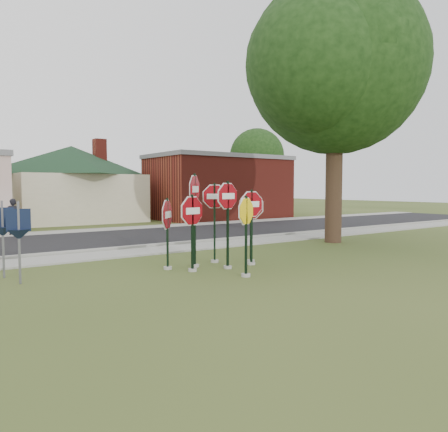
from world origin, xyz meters
TOP-DOWN VIEW (x-y plane):
  - ground at (0.00, 0.00)m, footprint 120.00×120.00m
  - sidewalk_near at (0.00, 5.50)m, footprint 60.00×1.60m
  - road at (0.00, 10.00)m, footprint 60.00×7.00m
  - sidewalk_far at (0.00, 14.30)m, footprint 60.00×1.60m
  - curb at (0.00, 6.50)m, footprint 60.00×0.20m
  - stop_sign_center at (0.27, 1.20)m, footprint 1.05×0.24m
  - stop_sign_yellow at (-0.01, -0.00)m, footprint 0.93×0.39m
  - stop_sign_left at (-0.77, 1.43)m, footprint 1.11×0.28m
  - stop_sign_right at (1.23, 1.30)m, footprint 1.08×0.24m
  - stop_sign_back_right at (0.55, 2.28)m, footprint 0.85×0.60m
  - stop_sign_back_left at (-0.36, 1.97)m, footprint 0.89×0.74m
  - stop_sign_far_right at (1.49, 1.65)m, footprint 0.63×0.91m
  - stop_sign_far_left at (-1.19, 2.10)m, footprint 0.84×0.85m
  - building_house at (2.00, 22.00)m, footprint 11.60×11.60m
  - building_brick at (12.00, 18.50)m, footprint 10.20×6.20m
  - oak_tree at (7.50, 3.50)m, footprint 10.98×10.38m
  - bg_tree_right at (22.00, 26.00)m, footprint 5.60×5.60m
  - pedestrian at (-3.16, 14.05)m, footprint 0.73×0.59m

SIDE VIEW (x-z plane):
  - ground at x=0.00m, z-range 0.00..0.00m
  - road at x=0.00m, z-range 0.00..0.04m
  - sidewalk_near at x=0.00m, z-range 0.00..0.06m
  - sidewalk_far at x=0.00m, z-range 0.00..0.06m
  - curb at x=0.00m, z-range 0.00..0.14m
  - pedestrian at x=-3.16m, z-range 0.06..1.81m
  - stop_sign_far_left at x=-1.19m, z-range 0.21..2.37m
  - stop_sign_yellow at x=-0.01m, z-range 0.21..2.43m
  - stop_sign_left at x=-0.77m, z-range 0.24..2.50m
  - stop_sign_far_right at x=1.49m, z-range 0.25..2.55m
  - stop_sign_right at x=1.23m, z-range 0.27..2.65m
  - stop_sign_back_right at x=0.55m, z-range 0.30..2.88m
  - stop_sign_center at x=0.27m, z-range 0.32..2.94m
  - stop_sign_back_left at x=-0.36m, z-range 0.39..3.25m
  - building_brick at x=12.00m, z-range 0.03..4.78m
  - building_house at x=2.00m, z-range 0.55..6.75m
  - bg_tree_right at x=22.00m, z-range 1.38..9.78m
  - oak_tree at x=7.50m, z-range 1.85..12.96m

